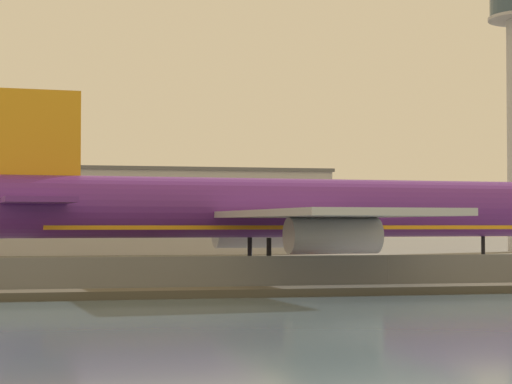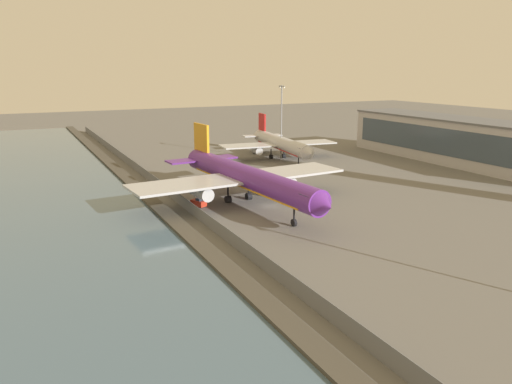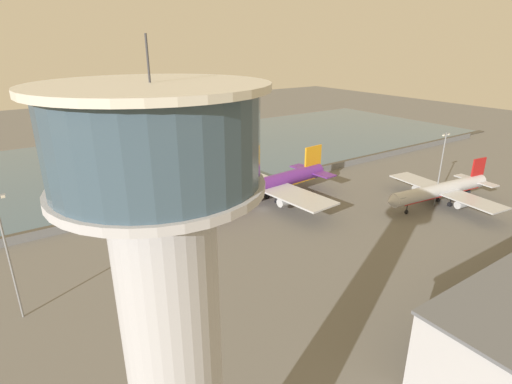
{
  "view_description": "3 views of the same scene",
  "coord_description": "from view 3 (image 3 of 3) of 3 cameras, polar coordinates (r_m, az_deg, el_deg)",
  "views": [
    {
      "loc": [
        -23.97,
        -80.03,
        4.34
      ],
      "look_at": [
        -6.75,
        -5.36,
        6.87
      ],
      "focal_mm": 70.0,
      "sensor_mm": 36.0,
      "label": 1
    },
    {
      "loc": [
        84.73,
        -44.78,
        26.73
      ],
      "look_at": [
        -1.27,
        -2.48,
        2.82
      ],
      "focal_mm": 35.0,
      "sensor_mm": 36.0,
      "label": 2
    },
    {
      "loc": [
        61.98,
        86.49,
        45.34
      ],
      "look_at": [
        2.21,
        -0.49,
        5.67
      ],
      "focal_mm": 28.0,
      "sensor_mm": 36.0,
      "label": 3
    }
  ],
  "objects": [
    {
      "name": "ground_plane",
      "position": [
        115.66,
        1.04,
        -2.48
      ],
      "size": [
        500.0,
        500.0,
        0.0
      ],
      "primitive_type": "plane",
      "color": "#66635E"
    },
    {
      "name": "waterfront_lagoon",
      "position": [
        175.21,
        -12.61,
        5.1
      ],
      "size": [
        320.0,
        98.0,
        0.01
      ],
      "color": "slate",
      "rests_on": "ground"
    },
    {
      "name": "shoreline_seawall",
      "position": [
        131.61,
        -4.15,
        0.51
      ],
      "size": [
        320.0,
        3.0,
        0.5
      ],
      "color": "#474238",
      "rests_on": "ground"
    },
    {
      "name": "perimeter_fence",
      "position": [
        127.66,
        -3.13,
        0.31
      ],
      "size": [
        280.0,
        0.1,
        2.3
      ],
      "color": "slate",
      "rests_on": "ground"
    },
    {
      "name": "cargo_jet_purple",
      "position": [
        118.65,
        1.45,
        0.96
      ],
      "size": [
        52.99,
        46.07,
        14.36
      ],
      "color": "#602889",
      "rests_on": "ground"
    },
    {
      "name": "passenger_jet_silver",
      "position": [
        128.86,
        24.96,
        0.24
      ],
      "size": [
        41.79,
        36.04,
        12.45
      ],
      "color": "silver",
      "rests_on": "ground"
    },
    {
      "name": "baggage_tug",
      "position": [
        128.27,
        -0.26,
        0.28
      ],
      "size": [
        3.57,
        2.73,
        1.8
      ],
      "color": "red",
      "rests_on": "ground"
    },
    {
      "name": "ops_van",
      "position": [
        141.32,
        27.21,
        0.07
      ],
      "size": [
        5.39,
        4.86,
        2.48
      ],
      "color": "#1E2328",
      "rests_on": "ground"
    },
    {
      "name": "control_tower",
      "position": [
        29.3,
        -11.68,
        -20.53
      ],
      "size": [
        12.8,
        12.8,
        45.77
      ],
      "color": "#ADADB2",
      "rests_on": "ground"
    },
    {
      "name": "apron_light_mast_apron_west",
      "position": [
        125.65,
        24.9,
        3.37
      ],
      "size": [
        3.2,
        0.4,
        21.87
      ],
      "color": "gray",
      "rests_on": "ground"
    },
    {
      "name": "apron_light_mast_apron_east",
      "position": [
        78.26,
        -31.96,
        -7.34
      ],
      "size": [
        3.2,
        0.4,
        23.03
      ],
      "color": "gray",
      "rests_on": "ground"
    }
  ]
}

